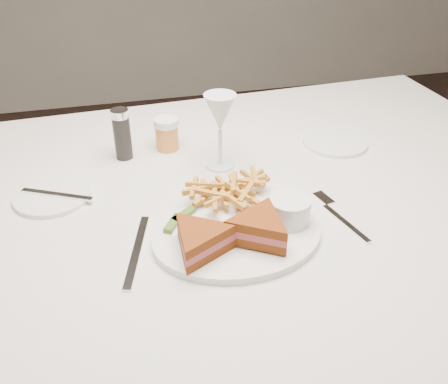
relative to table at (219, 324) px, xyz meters
name	(u,v)px	position (x,y,z in m)	size (l,w,h in m)	color
table	(219,324)	(0.00, 0.00, 0.00)	(1.62, 1.08, 0.75)	silver
chair_far	(191,180)	(0.08, 0.82, -0.08)	(0.57, 0.54, 0.59)	#49372D
table_setting	(223,194)	(0.00, -0.04, 0.41)	(0.84, 0.59, 0.18)	white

